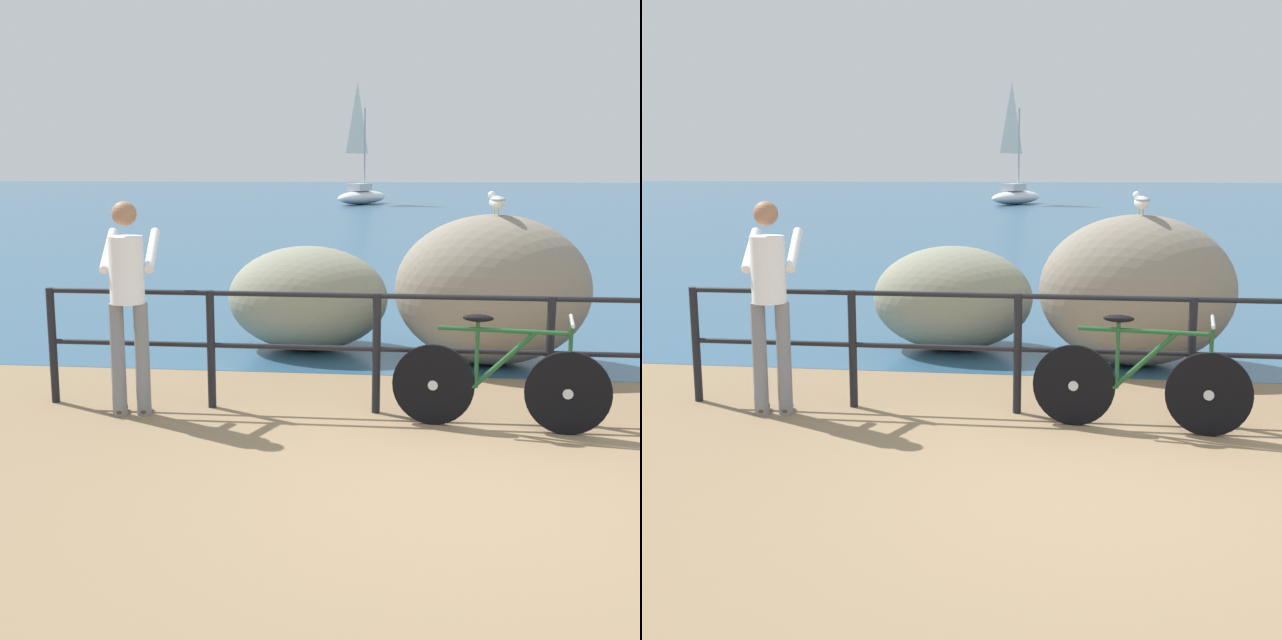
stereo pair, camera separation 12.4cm
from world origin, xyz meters
TOP-DOWN VIEW (x-y plane):
  - ground_plane at (0.00, 20.00)m, footprint 120.00×120.00m
  - sea_surface at (0.00, 47.89)m, footprint 120.00×90.00m
  - promenade_railing at (0.00, 1.61)m, footprint 7.14×0.07m
  - bicycle at (0.28, 1.26)m, footprint 1.69×0.48m
  - person_at_railing at (-2.74, 1.33)m, footprint 0.52×0.67m
  - breakwater_boulder_main at (0.40, 3.53)m, footprint 2.02×1.42m
  - breakwater_boulder_left at (-1.59, 4.02)m, footprint 1.80×1.43m
  - seagull at (0.41, 3.44)m, footprint 0.21×0.34m
  - sailboat at (-3.23, 38.82)m, footprint 3.12×4.52m

SIDE VIEW (x-z plane):
  - ground_plane at x=0.00m, z-range -0.10..0.00m
  - sea_surface at x=0.00m, z-range 0.00..0.01m
  - bicycle at x=0.28m, z-range -0.07..0.85m
  - breakwater_boulder_left at x=-1.59m, z-range 0.00..1.17m
  - promenade_railing at x=0.00m, z-range 0.13..1.15m
  - sailboat at x=-3.23m, z-range -2.37..3.79m
  - breakwater_boulder_main at x=0.40m, z-range 0.00..1.57m
  - person_at_railing at x=-2.74m, z-range 0.10..1.88m
  - seagull at x=0.41m, z-range 1.59..1.82m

